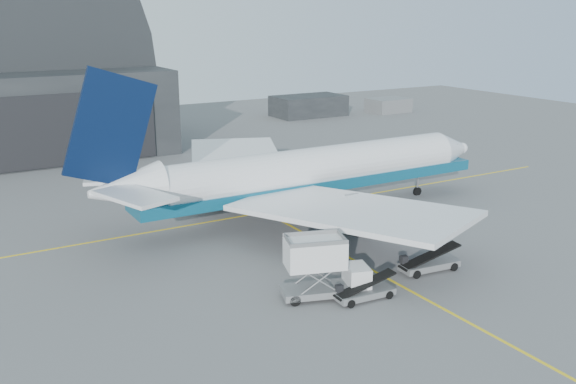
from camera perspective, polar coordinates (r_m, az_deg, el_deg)
ground at (r=50.59m, az=8.93°, el=-7.66°), size 200.00×200.00×0.00m
taxi_lines at (r=60.18m, az=1.30°, el=-3.60°), size 80.00×42.12×0.02m
distant_bldg_a at (r=128.80m, az=1.83°, el=6.79°), size 14.00×8.00×4.00m
distant_bldg_b at (r=135.44m, az=8.88°, el=7.05°), size 8.00×6.00×2.80m
airliner at (r=63.68m, az=1.15°, el=1.65°), size 45.31×43.94×15.90m
catering_truck at (r=46.28m, az=3.05°, el=-6.78°), size 6.77×4.16×4.37m
pushback_tug at (r=60.62m, az=7.36°, el=-2.97°), size 4.07×3.11×1.67m
belt_loader_a at (r=46.76m, az=6.77°, el=-8.84°), size 4.80×1.90×1.81m
belt_loader_b at (r=52.44m, az=12.39°, el=-6.25°), size 5.36×2.26×2.01m
traffic_cone at (r=53.14m, az=4.16°, el=-6.02°), size 0.39×0.39×0.56m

